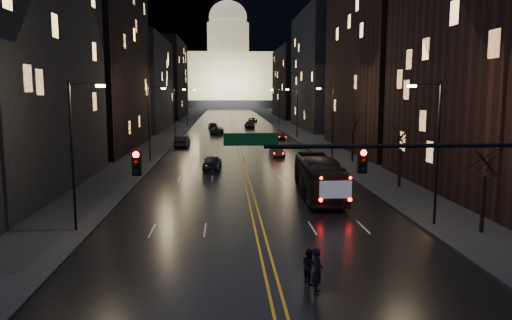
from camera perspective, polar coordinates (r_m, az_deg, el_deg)
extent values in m
plane|color=black|center=(21.44, 2.24, -15.18)|extent=(900.00, 900.00, 0.00)
cube|color=black|center=(149.87, -2.79, 4.65)|extent=(20.00, 320.00, 0.02)
cube|color=black|center=(150.33, -8.15, 4.61)|extent=(8.00, 320.00, 0.16)
cube|color=black|center=(150.71, 2.55, 4.69)|extent=(8.00, 320.00, 0.16)
cube|color=orange|center=(149.87, -2.79, 4.65)|extent=(0.62, 320.00, 0.01)
cube|color=black|center=(76.24, -18.36, 11.69)|extent=(12.00, 30.00, 28.00)
cube|color=black|center=(113.24, -13.36, 8.47)|extent=(12.00, 34.00, 20.00)
cube|color=black|center=(160.79, -10.47, 9.02)|extent=(12.00, 40.00, 24.00)
cube|color=black|center=(45.98, 27.10, 11.52)|extent=(12.00, 26.00, 24.00)
cube|color=black|center=(74.10, 15.17, 15.83)|extent=(12.00, 30.00, 38.00)
cube|color=black|center=(114.07, 8.21, 10.10)|extent=(12.00, 34.00, 26.00)
cube|color=black|center=(161.30, 4.70, 8.76)|extent=(12.00, 40.00, 22.00)
cube|color=black|center=(405.80, 2.51, 15.87)|extent=(520.00, 60.00, 130.00)
cube|color=black|center=(269.71, -3.15, 6.49)|extent=(90.00, 50.00, 4.00)
cube|color=#F3DC8D|center=(269.74, -3.18, 9.46)|extent=(80.00, 36.00, 24.00)
cylinder|color=beige|center=(271.04, -3.21, 13.69)|extent=(22.00, 22.00, 16.00)
ellipsoid|color=beige|center=(272.38, -3.23, 16.00)|extent=(20.00, 20.00, 17.00)
cylinder|color=#F3DC8D|center=(273.72, -3.24, 17.76)|extent=(4.00, 4.00, 6.00)
cylinder|color=black|center=(21.14, 17.34, 1.56)|extent=(12.00, 0.18, 0.18)
cube|color=black|center=(20.12, -13.45, -0.32)|extent=(0.35, 0.30, 1.00)
cube|color=black|center=(20.58, 12.06, -0.10)|extent=(0.35, 0.30, 1.00)
sphere|color=#FF0705|center=(19.90, -13.57, 0.60)|extent=(0.24, 0.24, 0.24)
sphere|color=#FF0705|center=(20.36, 12.22, 0.81)|extent=(0.24, 0.24, 0.24)
cube|color=#053F14|center=(19.74, -0.55, 2.37)|extent=(2.20, 0.06, 0.50)
cylinder|color=black|center=(32.60, 20.03, 0.53)|extent=(0.16, 0.16, 9.00)
cylinder|color=black|center=(32.02, 18.90, 8.18)|extent=(1.80, 0.10, 0.10)
cube|color=#ECD08D|center=(31.69, 17.37, 8.07)|extent=(0.50, 0.25, 0.15)
cylinder|color=black|center=(31.20, -20.24, 0.21)|extent=(0.16, 0.16, 9.00)
cylinder|color=black|center=(30.71, -19.00, 8.21)|extent=(1.80, 0.10, 0.10)
cube|color=#ECD08D|center=(30.48, -17.34, 8.09)|extent=(0.50, 0.25, 0.15)
cylinder|color=black|center=(61.16, 8.77, 4.12)|extent=(0.16, 0.16, 9.00)
cylinder|color=black|center=(60.85, 8.02, 8.17)|extent=(1.80, 0.10, 0.10)
cube|color=#ECD08D|center=(60.68, 7.17, 8.09)|extent=(0.50, 0.25, 0.15)
cylinder|color=black|center=(60.42, -12.12, 4.00)|extent=(0.16, 0.16, 9.00)
cylinder|color=black|center=(60.17, -11.39, 8.10)|extent=(1.80, 0.10, 0.10)
cube|color=#ECD08D|center=(60.06, -10.52, 8.03)|extent=(0.50, 0.25, 0.15)
cylinder|color=black|center=(90.65, 4.72, 5.37)|extent=(0.16, 0.16, 9.00)
cylinder|color=black|center=(90.44, 4.18, 8.10)|extent=(1.80, 0.10, 0.10)
cube|color=#ECD08D|center=(90.33, 3.61, 8.04)|extent=(0.50, 0.25, 0.15)
cylinder|color=black|center=(90.16, -9.31, 5.28)|extent=(0.16, 0.16, 9.00)
cylinder|color=black|center=(89.99, -8.80, 8.03)|extent=(1.80, 0.10, 0.10)
cube|color=#ECD08D|center=(89.91, -8.22, 7.98)|extent=(0.50, 0.25, 0.15)
cylinder|color=black|center=(120.40, 2.66, 6.00)|extent=(0.16, 0.16, 9.00)
cylinder|color=black|center=(120.24, 2.25, 8.05)|extent=(1.80, 0.10, 0.10)
cube|color=#ECD08D|center=(120.15, 1.82, 8.00)|extent=(0.50, 0.25, 0.15)
cylinder|color=black|center=(120.03, -7.89, 5.93)|extent=(0.16, 0.16, 9.00)
cylinder|color=black|center=(119.90, -7.50, 7.99)|extent=(1.80, 0.10, 0.10)
cube|color=#ECD08D|center=(119.84, -7.06, 7.95)|extent=(0.50, 0.25, 0.15)
cylinder|color=black|center=(32.14, 24.50, -4.78)|extent=(0.24, 0.24, 3.50)
cylinder|color=black|center=(44.75, 16.11, -0.98)|extent=(0.24, 0.24, 3.50)
cylinder|color=black|center=(59.92, 10.99, 1.35)|extent=(0.24, 0.24, 3.50)
imported|color=black|center=(39.97, 7.21, -2.00)|extent=(3.04, 11.46, 3.17)
imported|color=black|center=(54.13, -5.03, -0.24)|extent=(2.14, 4.76, 1.59)
imported|color=black|center=(75.97, -8.44, 2.09)|extent=(2.08, 5.31, 1.72)
imported|color=black|center=(99.17, -4.46, 3.41)|extent=(2.75, 5.45, 1.48)
imported|color=black|center=(111.30, -4.95, 3.89)|extent=(2.37, 5.27, 1.50)
imported|color=black|center=(63.96, 2.41, 0.91)|extent=(1.76, 4.12, 1.32)
imported|color=black|center=(86.53, 2.88, 2.72)|extent=(1.95, 3.98, 1.31)
imported|color=black|center=(114.44, -0.76, 4.04)|extent=(2.29, 5.31, 1.53)
imported|color=black|center=(137.55, -0.37, 4.62)|extent=(2.36, 4.57, 1.23)
imported|color=black|center=(21.39, 7.02, -12.46)|extent=(0.65, 0.82, 1.96)
imported|color=black|center=(22.48, 6.11, -11.96)|extent=(0.67, 0.86, 1.56)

